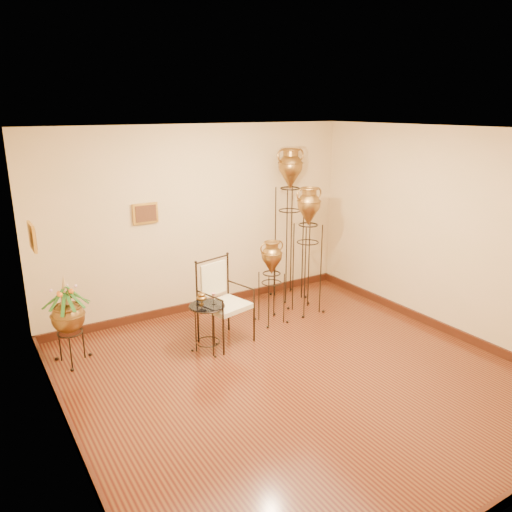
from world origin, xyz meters
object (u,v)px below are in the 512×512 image
amphora_mid (308,250)px  armchair (226,302)px  planter_urn (68,314)px  side_table (207,327)px  amphora_tall (289,223)px

amphora_mid → armchair: size_ratio=1.73×
amphora_mid → planter_urn: size_ratio=1.67×
planter_urn → side_table: planter_urn is taller
amphora_mid → planter_urn: bearing=176.5°
amphora_mid → planter_urn: (-3.43, 0.21, -0.33)m
armchair → side_table: (-0.33, -0.12, -0.23)m
amphora_tall → side_table: (-2.00, -1.05, -0.91)m
planter_urn → amphora_tall: bearing=6.9°
armchair → amphora_tall: bearing=15.4°
planter_urn → armchair: size_ratio=1.03×
planter_urn → side_table: bearing=-21.7°
amphora_tall → armchair: (-1.67, -0.93, -0.68)m
amphora_tall → armchair: 2.03m
amphora_mid → side_table: amphora_mid is taller
amphora_tall → amphora_mid: bearing=-100.5°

